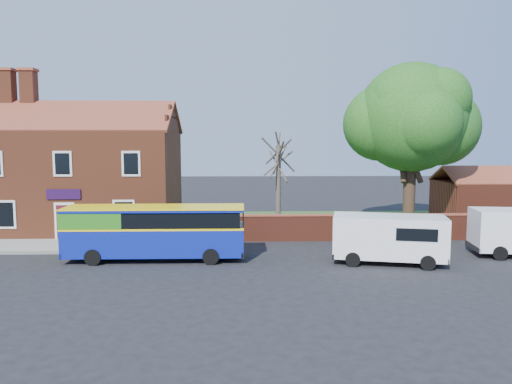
{
  "coord_description": "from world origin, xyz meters",
  "views": [
    {
      "loc": [
        3.42,
        -22.16,
        6.01
      ],
      "look_at": [
        4.3,
        5.0,
        3.15
      ],
      "focal_mm": 35.0,
      "sensor_mm": 36.0,
      "label": 1
    }
  ],
  "objects": [
    {
      "name": "ground",
      "position": [
        0.0,
        0.0,
        0.0
      ],
      "size": [
        120.0,
        120.0,
        0.0
      ],
      "primitive_type": "plane",
      "color": "black",
      "rests_on": "ground"
    },
    {
      "name": "boundary_wall",
      "position": [
        13.0,
        7.0,
        0.81
      ],
      "size": [
        22.0,
        0.38,
        1.6
      ],
      "color": "maroon",
      "rests_on": "ground"
    },
    {
      "name": "bus",
      "position": [
        -1.09,
        2.52,
        1.54
      ],
      "size": [
        8.86,
        2.34,
        2.71
      ],
      "rotation": [
        0.0,
        0.0,
        -0.0
      ],
      "color": "#0E1E9C",
      "rests_on": "ground"
    },
    {
      "name": "pavement",
      "position": [
        -7.0,
        5.75,
        0.06
      ],
      "size": [
        18.0,
        3.5,
        0.12
      ],
      "primitive_type": "cube",
      "color": "gray",
      "rests_on": "ground"
    },
    {
      "name": "kerb",
      "position": [
        -7.0,
        4.0,
        0.07
      ],
      "size": [
        18.0,
        0.15,
        0.14
      ],
      "primitive_type": "cube",
      "color": "slate",
      "rests_on": "ground"
    },
    {
      "name": "van_near",
      "position": [
        10.67,
        1.46,
        1.31
      ],
      "size": [
        5.67,
        3.26,
        2.34
      ],
      "rotation": [
        0.0,
        0.0,
        -0.22
      ],
      "color": "white",
      "rests_on": "ground"
    },
    {
      "name": "large_tree",
      "position": [
        14.81,
        10.77,
        7.23
      ],
      "size": [
        9.05,
        7.16,
        11.04
      ],
      "color": "black",
      "rests_on": "ground"
    },
    {
      "name": "bare_tree",
      "position": [
        5.84,
        9.02,
        3.17
      ],
      "size": [
        2.32,
        2.76,
        6.19
      ],
      "color": "#4C4238",
      "rests_on": "ground"
    },
    {
      "name": "outbuilding",
      "position": [
        22.0,
        13.0,
        1.61
      ],
      "size": [
        8.2,
        5.06,
        4.17
      ],
      "color": "maroon",
      "rests_on": "ground"
    },
    {
      "name": "grass_strip",
      "position": [
        13.0,
        13.0,
        0.02
      ],
      "size": [
        26.0,
        12.0,
        0.04
      ],
      "primitive_type": "cube",
      "color": "#426B28",
      "rests_on": "ground"
    },
    {
      "name": "shop_building",
      "position": [
        -7.02,
        11.5,
        3.41
      ],
      "size": [
        12.3,
        8.13,
        10.5
      ],
      "color": "brown",
      "rests_on": "ground"
    }
  ]
}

